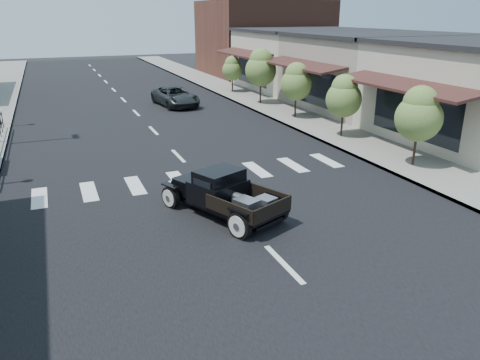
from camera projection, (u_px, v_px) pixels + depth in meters
name	position (u px, v px, depth m)	size (l,w,h in m)	color
ground	(239.00, 218.00, 14.18)	(120.00, 120.00, 0.00)	black
road	(142.00, 119.00, 27.26)	(14.00, 80.00, 0.02)	black
road_markings	(162.00, 140.00, 22.90)	(12.00, 60.00, 0.06)	silver
sidewalk_right	(274.00, 108.00, 30.25)	(3.00, 80.00, 0.15)	gray
storefront_mid	(379.00, 73.00, 30.08)	(10.00, 9.00, 4.50)	#9D9384
storefront_far	(308.00, 60.00, 37.92)	(10.00, 9.00, 4.50)	beige
far_building_right	(263.00, 38.00, 46.40)	(11.00, 10.00, 7.00)	brown
small_tree_a	(417.00, 127.00, 18.22)	(1.81, 1.81, 3.02)	#597435
small_tree_b	(343.00, 107.00, 22.68)	(1.73, 1.73, 2.88)	#597435
small_tree_c	(296.00, 91.00, 26.82)	(1.80, 1.80, 3.00)	#597435
small_tree_d	(261.00, 77.00, 31.02)	(2.06, 2.06, 3.44)	#597435
small_tree_e	(232.00, 74.00, 35.68)	(1.55, 1.55, 2.58)	#597435
hotrod_pickup	(224.00, 193.00, 14.16)	(1.96, 4.19, 1.45)	black
second_car	(175.00, 97.00, 31.04)	(2.08, 4.51, 1.25)	black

